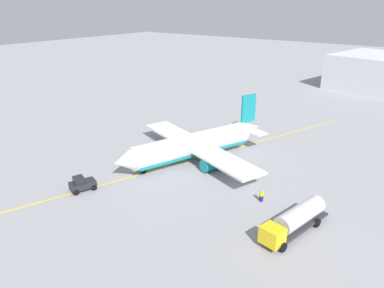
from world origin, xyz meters
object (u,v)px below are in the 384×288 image
airplane (194,145)px  fuel_tanker (295,220)px  safety_cone_nose (124,160)px  refueling_worker (261,196)px  pushback_tug (82,184)px

airplane → fuel_tanker: size_ratio=2.58×
fuel_tanker → airplane: bearing=-114.3°
fuel_tanker → safety_cone_nose: (-1.99, -31.06, -1.44)m
airplane → fuel_tanker: (9.98, 22.13, -1.00)m
refueling_worker → safety_cone_nose: bearing=-84.9°
airplane → fuel_tanker: bearing=65.7°
airplane → safety_cone_nose: airplane is taller
refueling_worker → pushback_tug: bearing=-60.3°
pushback_tug → safety_cone_nose: bearing=-167.2°
refueling_worker → safety_cone_nose: size_ratio=2.90×
pushback_tug → safety_cone_nose: (-10.52, -2.40, -0.71)m
refueling_worker → airplane: bearing=-110.2°
pushback_tug → refueling_worker: 25.65m
fuel_tanker → safety_cone_nose: size_ratio=19.06×
fuel_tanker → refueling_worker: bearing=-123.3°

